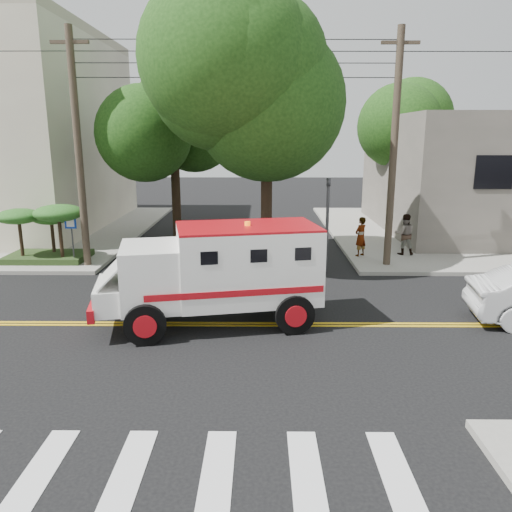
{
  "coord_description": "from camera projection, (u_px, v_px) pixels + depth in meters",
  "views": [
    {
      "loc": [
        1.27,
        -13.1,
        5.16
      ],
      "look_at": [
        1.13,
        1.54,
        1.6
      ],
      "focal_mm": 35.0,
      "sensor_mm": 36.0,
      "label": 1
    }
  ],
  "objects": [
    {
      "name": "ground",
      "position": [
        215.0,
        324.0,
        13.96
      ],
      "size": [
        100.0,
        100.0,
        0.0
      ],
      "primitive_type": "plane",
      "color": "black",
      "rests_on": "ground"
    },
    {
      "name": "sidewalk_ne",
      "position": [
        487.0,
        232.0,
        26.93
      ],
      "size": [
        17.0,
        17.0,
        0.15
      ],
      "primitive_type": "cube",
      "color": "gray",
      "rests_on": "ground"
    },
    {
      "name": "utility_pole_left",
      "position": [
        79.0,
        153.0,
        18.78
      ],
      "size": [
        0.28,
        0.28,
        9.0
      ],
      "primitive_type": "cylinder",
      "color": "#382D23",
      "rests_on": "ground"
    },
    {
      "name": "utility_pole_right",
      "position": [
        394.0,
        153.0,
        18.86
      ],
      "size": [
        0.28,
        0.28,
        9.0
      ],
      "primitive_type": "cylinder",
      "color": "#382D23",
      "rests_on": "ground"
    },
    {
      "name": "tree_main",
      "position": [
        279.0,
        78.0,
        18.27
      ],
      "size": [
        6.08,
        5.7,
        9.85
      ],
      "color": "black",
      "rests_on": "ground"
    },
    {
      "name": "tree_left",
      "position": [
        179.0,
        123.0,
        24.08
      ],
      "size": [
        4.48,
        4.2,
        7.7
      ],
      "color": "black",
      "rests_on": "ground"
    },
    {
      "name": "tree_right",
      "position": [
        397.0,
        118.0,
        27.76
      ],
      "size": [
        4.8,
        4.5,
        8.2
      ],
      "color": "black",
      "rests_on": "ground"
    },
    {
      "name": "traffic_signal",
      "position": [
        327.0,
        215.0,
        18.84
      ],
      "size": [
        0.15,
        0.18,
        3.6
      ],
      "color": "#3F3F42",
      "rests_on": "ground"
    },
    {
      "name": "accessibility_sign",
      "position": [
        72.0,
        234.0,
        19.69
      ],
      "size": [
        0.45,
        0.1,
        2.02
      ],
      "color": "#3F3F42",
      "rests_on": "ground"
    },
    {
      "name": "palm_planter",
      "position": [
        45.0,
        225.0,
        20.08
      ],
      "size": [
        3.52,
        2.63,
        2.36
      ],
      "color": "#1E3314",
      "rests_on": "sidewalk_nw"
    },
    {
      "name": "armored_truck",
      "position": [
        219.0,
        269.0,
        13.66
      ],
      "size": [
        6.4,
        3.4,
        2.77
      ],
      "rotation": [
        0.0,
        0.0,
        0.2
      ],
      "color": "white",
      "rests_on": "ground"
    },
    {
      "name": "pedestrian_a",
      "position": [
        361.0,
        237.0,
        21.06
      ],
      "size": [
        0.72,
        0.7,
        1.67
      ],
      "primitive_type": "imported",
      "rotation": [
        0.0,
        0.0,
        3.84
      ],
      "color": "gray",
      "rests_on": "sidewalk_ne"
    },
    {
      "name": "pedestrian_b",
      "position": [
        404.0,
        234.0,
        21.31
      ],
      "size": [
        0.89,
        0.72,
        1.75
      ],
      "primitive_type": "imported",
      "rotation": [
        0.0,
        0.0,
        3.08
      ],
      "color": "gray",
      "rests_on": "sidewalk_ne"
    }
  ]
}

